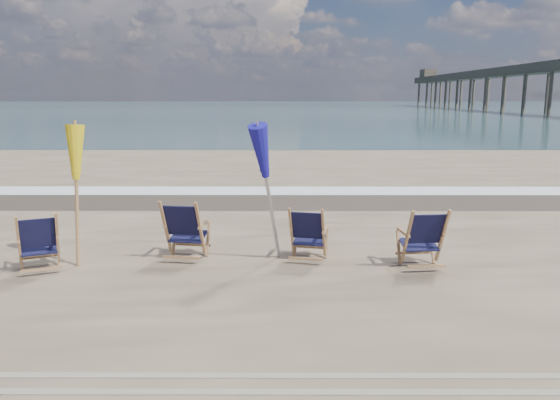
% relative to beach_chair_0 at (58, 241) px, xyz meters
% --- Properties ---
extents(ocean, '(400.00, 400.00, 0.00)m').
position_rel_beach_chair_0_xyz_m(ocean, '(3.42, 126.98, -0.48)').
color(ocean, '#3A5A61').
rests_on(ocean, ground).
extents(surf_foam, '(200.00, 1.40, 0.01)m').
position_rel_beach_chair_0_xyz_m(surf_foam, '(3.42, 7.28, -0.48)').
color(surf_foam, silver).
rests_on(surf_foam, ground).
extents(wet_sand_strip, '(200.00, 2.60, 0.00)m').
position_rel_beach_chair_0_xyz_m(wet_sand_strip, '(3.42, 5.78, -0.48)').
color(wet_sand_strip, '#42362A').
rests_on(wet_sand_strip, ground).
extents(beach_chair_0, '(0.85, 0.89, 0.96)m').
position_rel_beach_chair_0_xyz_m(beach_chair_0, '(0.00, 0.00, 0.00)').
color(beach_chair_0, black).
rests_on(beach_chair_0, ground).
extents(beach_chair_1, '(0.77, 0.84, 1.05)m').
position_rel_beach_chair_0_xyz_m(beach_chair_1, '(2.13, 0.46, 0.04)').
color(beach_chair_1, black).
rests_on(beach_chair_1, ground).
extents(beach_chair_2, '(0.74, 0.79, 0.94)m').
position_rel_beach_chair_0_xyz_m(beach_chair_2, '(4.12, 0.40, -0.01)').
color(beach_chair_2, black).
rests_on(beach_chair_2, ground).
extents(beach_chair_3, '(0.71, 0.78, 1.00)m').
position_rel_beach_chair_0_xyz_m(beach_chair_3, '(5.94, 0.09, 0.02)').
color(beach_chair_3, black).
rests_on(beach_chair_3, ground).
extents(umbrella_yellow, '(0.30, 0.30, 2.22)m').
position_rel_beach_chair_0_xyz_m(umbrella_yellow, '(0.22, 0.31, 1.21)').
color(umbrella_yellow, '#A17348').
rests_on(umbrella_yellow, ground).
extents(umbrella_blue, '(0.30, 0.30, 2.38)m').
position_rel_beach_chair_0_xyz_m(umbrella_blue, '(3.26, 0.38, 1.36)').
color(umbrella_blue, '#A5A5AD').
rests_on(umbrella_blue, ground).
extents(fishing_pier, '(4.40, 140.00, 9.30)m').
position_rel_beach_chair_0_xyz_m(fishing_pier, '(41.42, 72.98, 4.17)').
color(fishing_pier, '#4D4338').
rests_on(fishing_pier, ground).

